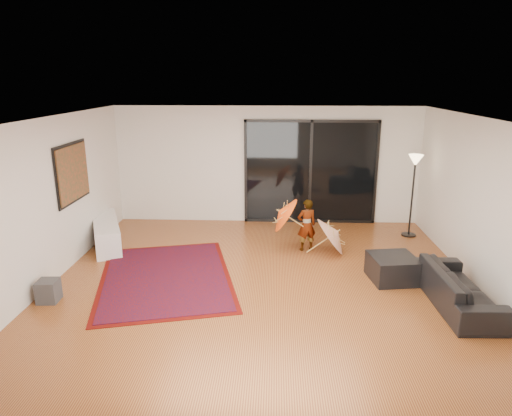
# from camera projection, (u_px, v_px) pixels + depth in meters

# --- Properties ---
(floor) EXTENTS (7.00, 7.00, 0.00)m
(floor) POSITION_uv_depth(u_px,v_px,m) (263.00, 284.00, 7.56)
(floor) COLOR #A05F2B
(floor) RESTS_ON ground
(ceiling) EXTENTS (7.00, 7.00, 0.00)m
(ceiling) POSITION_uv_depth(u_px,v_px,m) (263.00, 119.00, 6.82)
(ceiling) COLOR white
(ceiling) RESTS_ON wall_back
(wall_back) EXTENTS (7.00, 0.00, 7.00)m
(wall_back) POSITION_uv_depth(u_px,v_px,m) (267.00, 165.00, 10.55)
(wall_back) COLOR silver
(wall_back) RESTS_ON floor
(wall_front) EXTENTS (7.00, 0.00, 7.00)m
(wall_front) POSITION_uv_depth(u_px,v_px,m) (251.00, 318.00, 3.83)
(wall_front) COLOR silver
(wall_front) RESTS_ON floor
(wall_left) EXTENTS (0.00, 7.00, 7.00)m
(wall_left) POSITION_uv_depth(u_px,v_px,m) (46.00, 203.00, 7.34)
(wall_left) COLOR silver
(wall_left) RESTS_ON floor
(wall_right) EXTENTS (0.00, 7.00, 7.00)m
(wall_right) POSITION_uv_depth(u_px,v_px,m) (489.00, 209.00, 7.05)
(wall_right) COLOR silver
(wall_right) RESTS_ON floor
(sliding_door) EXTENTS (3.06, 0.07, 2.40)m
(sliding_door) POSITION_uv_depth(u_px,v_px,m) (310.00, 172.00, 10.52)
(sliding_door) COLOR black
(sliding_door) RESTS_ON wall_back
(painting) EXTENTS (0.04, 1.28, 1.08)m
(painting) POSITION_uv_depth(u_px,v_px,m) (73.00, 173.00, 8.21)
(painting) COLOR black
(painting) RESTS_ON wall_left
(media_console) EXTENTS (1.14, 1.88, 0.51)m
(media_console) POSITION_uv_depth(u_px,v_px,m) (106.00, 232.00, 9.31)
(media_console) COLOR white
(media_console) RESTS_ON floor
(speaker) EXTENTS (0.32, 0.32, 0.34)m
(speaker) POSITION_uv_depth(u_px,v_px,m) (48.00, 291.00, 6.94)
(speaker) COLOR #424244
(speaker) RESTS_ON floor
(persian_rug) EXTENTS (2.83, 3.47, 0.02)m
(persian_rug) POSITION_uv_depth(u_px,v_px,m) (166.00, 277.00, 7.82)
(persian_rug) COLOR #520A07
(persian_rug) RESTS_ON floor
(sofa) EXTENTS (0.80, 1.92, 0.55)m
(sofa) POSITION_uv_depth(u_px,v_px,m) (459.00, 288.00, 6.81)
(sofa) COLOR black
(sofa) RESTS_ON floor
(ottoman) EXTENTS (0.84, 0.84, 0.42)m
(ottoman) POSITION_uv_depth(u_px,v_px,m) (393.00, 268.00, 7.68)
(ottoman) COLOR black
(ottoman) RESTS_ON floor
(floor_lamp) EXTENTS (0.30, 0.30, 1.77)m
(floor_lamp) POSITION_uv_depth(u_px,v_px,m) (415.00, 172.00, 9.53)
(floor_lamp) COLOR black
(floor_lamp) RESTS_ON floor
(child) EXTENTS (0.44, 0.35, 1.04)m
(child) POSITION_uv_depth(u_px,v_px,m) (307.00, 225.00, 8.93)
(child) COLOR #999999
(child) RESTS_ON floor
(parasol_orange) EXTENTS (0.55, 0.75, 0.84)m
(parasol_orange) POSITION_uv_depth(u_px,v_px,m) (279.00, 215.00, 8.85)
(parasol_orange) COLOR #ED4A0C
(parasol_orange) RESTS_ON child
(parasol_white) EXTENTS (0.65, 0.83, 0.93)m
(parasol_white) POSITION_uv_depth(u_px,v_px,m) (338.00, 229.00, 8.77)
(parasol_white) COLOR beige
(parasol_white) RESTS_ON floor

